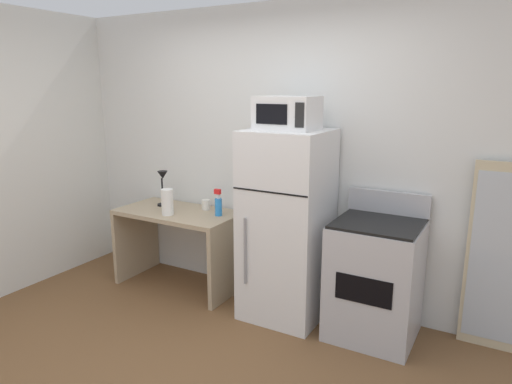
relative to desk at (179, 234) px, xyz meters
The scene contains 10 objects.
wall_back_white 1.23m from the desk, 23.05° to the left, with size 5.00×0.10×2.60m, color silver.
desk is the anchor object (origin of this frame).
desk_lamp 0.53m from the desk, 164.09° to the left, with size 0.14×0.12×0.35m.
coffee_mug 0.38m from the desk, 39.57° to the left, with size 0.08×0.08×0.10m, color white.
paper_towel_roll 0.38m from the desk, 89.56° to the right, with size 0.11×0.11×0.24m, color white.
spray_bottle 0.54m from the desk, ahead, with size 0.06×0.06×0.25m.
refrigerator 1.18m from the desk, ahead, with size 0.64×0.66×1.57m.
microwave 1.64m from the desk, ahead, with size 0.46×0.35×0.26m.
oven_range 1.89m from the desk, ahead, with size 0.64×0.61×1.10m.
leaning_mirror 2.72m from the desk, ahead, with size 0.44×0.03×1.40m.
Camera 1 is at (1.83, -1.95, 1.91)m, focal length 32.14 mm.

